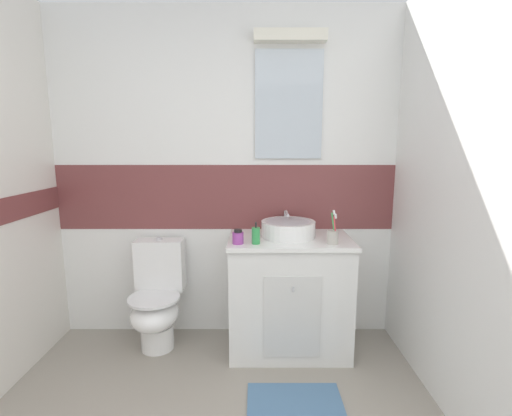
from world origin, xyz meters
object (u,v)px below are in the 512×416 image
Objects in this scene: sink_basin at (290,228)px; soap_dispenser at (257,235)px; toilet at (159,299)px; toothbrush_cup at (334,236)px; hair_gel_jar at (240,237)px.

sink_basin is 2.85× the size of soap_dispenser.
toothbrush_cup is at bearing -9.04° from toilet.
toilet is (-0.97, 0.00, -0.54)m from sink_basin.
toothbrush_cup is 0.63m from hair_gel_jar.
toilet is at bearing 162.54° from hair_gel_jar.
hair_gel_jar is at bearing -17.46° from toilet.
toothbrush_cup is at bearing -0.43° from hair_gel_jar.
toilet is 0.83m from hair_gel_jar.
soap_dispenser is (0.74, -0.20, 0.54)m from toilet.
soap_dispenser reaches higher than hair_gel_jar.
toilet is at bearing 179.85° from sink_basin.
toilet is 5.35× the size of soap_dispenser.
toilet is 3.57× the size of toothbrush_cup.
soap_dispenser reaches higher than toilet.
toothbrush_cup is (1.25, -0.20, 0.53)m from toilet.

